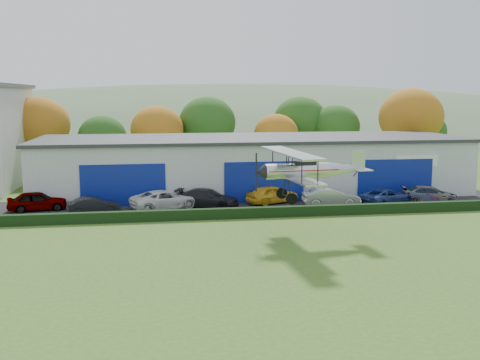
{
  "coord_description": "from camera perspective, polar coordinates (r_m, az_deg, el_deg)",
  "views": [
    {
      "loc": [
        -4.36,
        -24.68,
        9.28
      ],
      "look_at": [
        1.32,
        11.95,
        3.6
      ],
      "focal_mm": 41.58,
      "sensor_mm": 36.0,
      "label": 1
    }
  ],
  "objects": [
    {
      "name": "apron",
      "position": [
        47.19,
        0.34,
        -2.6
      ],
      "size": [
        48.0,
        9.0,
        0.05
      ],
      "primitive_type": "cube",
      "color": "black",
      "rests_on": "ground"
    },
    {
      "name": "distant_hills",
      "position": [
        166.19,
        -8.74,
        0.89
      ],
      "size": [
        430.0,
        196.0,
        56.0
      ],
      "color": "#4C6642",
      "rests_on": "ground"
    },
    {
      "name": "car_4",
      "position": [
        47.85,
        3.34,
        -1.47
      ],
      "size": [
        4.98,
        3.45,
        1.57
      ],
      "primitive_type": "imported",
      "rotation": [
        0.0,
        0.0,
        1.95
      ],
      "color": "gold",
      "rests_on": "apron"
    },
    {
      "name": "hangar",
      "position": [
        53.9,
        1.26,
        1.65
      ],
      "size": [
        40.6,
        12.6,
        5.3
      ],
      "color": "#B2B7BC",
      "rests_on": "ground"
    },
    {
      "name": "car_7",
      "position": [
        51.01,
        18.9,
        -1.4
      ],
      "size": [
        5.14,
        3.21,
        1.39
      ],
      "primitive_type": "imported",
      "rotation": [
        0.0,
        0.0,
        1.29
      ],
      "color": "gray",
      "rests_on": "apron"
    },
    {
      "name": "car_3",
      "position": [
        46.12,
        -3.35,
        -1.88
      ],
      "size": [
        5.67,
        4.09,
        1.53
      ],
      "primitive_type": "imported",
      "rotation": [
        0.0,
        0.0,
        1.15
      ],
      "color": "black",
      "rests_on": "apron"
    },
    {
      "name": "car_1",
      "position": [
        45.09,
        -14.79,
        -2.53
      ],
      "size": [
        4.25,
        2.2,
        1.33
      ],
      "primitive_type": "imported",
      "rotation": [
        0.0,
        0.0,
        1.78
      ],
      "color": "black",
      "rests_on": "apron"
    },
    {
      "name": "car_2",
      "position": [
        45.72,
        -7.71,
        -2.02
      ],
      "size": [
        6.17,
        4.51,
        1.56
      ],
      "primitive_type": "imported",
      "rotation": [
        0.0,
        0.0,
        1.96
      ],
      "color": "silver",
      "rests_on": "apron"
    },
    {
      "name": "car_6",
      "position": [
        48.91,
        14.83,
        -1.65
      ],
      "size": [
        5.41,
        4.13,
        1.37
      ],
      "primitive_type": "imported",
      "rotation": [
        0.0,
        0.0,
        2.01
      ],
      "color": "navy",
      "rests_on": "apron"
    },
    {
      "name": "car_0",
      "position": [
        47.73,
        -20.09,
        -2.02
      ],
      "size": [
        4.87,
        2.68,
        1.57
      ],
      "primitive_type": "imported",
      "rotation": [
        0.0,
        0.0,
        1.76
      ],
      "color": "gray",
      "rests_on": "apron"
    },
    {
      "name": "biplane",
      "position": [
        36.33,
        6.83,
        1.14
      ],
      "size": [
        7.55,
        8.67,
        3.24
      ],
      "rotation": [
        0.0,
        0.0,
        0.09
      ],
      "color": "silver"
    },
    {
      "name": "ground",
      "position": [
        26.73,
        1.16,
        -11.61
      ],
      "size": [
        300.0,
        300.0,
        0.0
      ],
      "primitive_type": "plane",
      "color": "#37641F",
      "rests_on": "ground"
    },
    {
      "name": "tree_belt",
      "position": [
        65.62,
        -4.26,
        5.48
      ],
      "size": [
        75.7,
        13.22,
        10.12
      ],
      "color": "#3D2614",
      "rests_on": "ground"
    },
    {
      "name": "car_5",
      "position": [
        47.16,
        9.33,
        -1.72
      ],
      "size": [
        4.9,
        2.04,
        1.58
      ],
      "primitive_type": "imported",
      "rotation": [
        0.0,
        0.0,
        1.49
      ],
      "color": "silver",
      "rests_on": "apron"
    },
    {
      "name": "hedge",
      "position": [
        42.48,
        1.37,
        -3.36
      ],
      "size": [
        46.0,
        0.6,
        0.8
      ],
      "primitive_type": "cube",
      "color": "black",
      "rests_on": "ground"
    }
  ]
}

